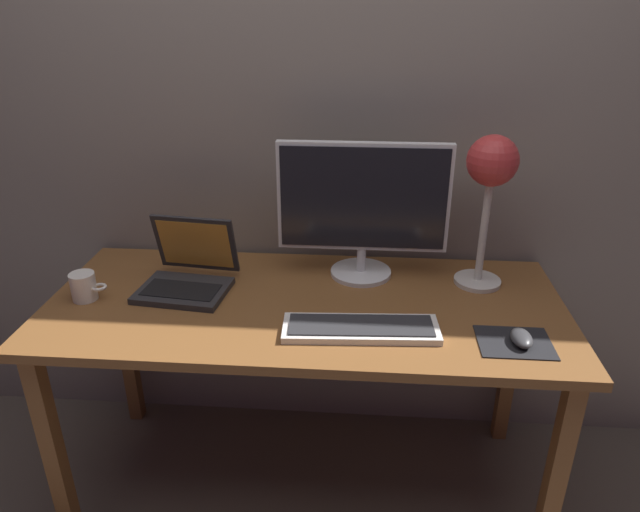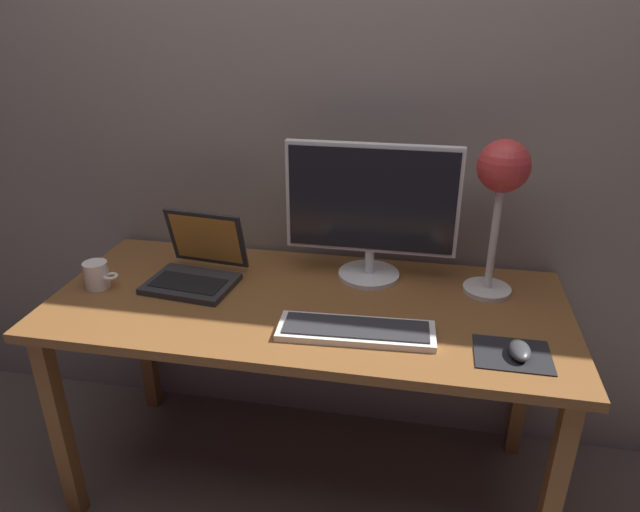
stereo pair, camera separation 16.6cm
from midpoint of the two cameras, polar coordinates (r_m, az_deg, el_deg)
name	(u,v)px [view 2 (the right image)]	position (r m, az deg, el deg)	size (l,w,h in m)	color
ground_plane	(309,478)	(2.25, 1.15, -21.22)	(4.80, 4.80, 0.00)	brown
back_wall	(330,96)	(1.99, 3.50, 15.54)	(4.80, 0.06, 2.60)	gray
desk	(307,323)	(1.83, 1.32, -6.68)	(1.60, 0.70, 0.74)	brown
monitor	(371,207)	(1.86, 7.68, 4.83)	(0.55, 0.20, 0.45)	silver
keyboard_main	(356,330)	(1.63, 6.53, -7.43)	(0.45, 0.16, 0.03)	silver
laptop	(198,262)	(1.92, -9.59, -0.64)	(0.30, 0.29, 0.22)	#28282B
desk_lamp	(502,180)	(1.81, 20.13, 7.04)	(0.16, 0.16, 0.49)	beige
mousepad	(513,354)	(1.65, 21.35, -9.15)	(0.20, 0.16, 0.00)	black
mouse	(520,350)	(1.64, 21.99, -8.75)	(0.06, 0.10, 0.03)	#38383A
coffee_mug	(97,275)	(1.96, -19.00, -1.85)	(0.11, 0.08, 0.09)	white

